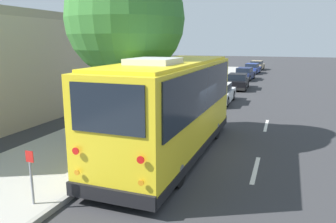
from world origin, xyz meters
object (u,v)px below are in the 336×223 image
(shuttle_bus, at_px, (171,103))
(parked_sedan_blue, at_px, (252,69))
(parked_sedan_navy, at_px, (244,74))
(street_tree, at_px, (126,11))
(sign_post_near, at_px, (31,177))
(parked_sedan_white, at_px, (219,94))
(sign_post_far, at_px, (83,150))
(parked_sedan_black, at_px, (237,82))
(parked_sedan_tan, at_px, (257,66))

(shuttle_bus, xyz_separation_m, parked_sedan_blue, (32.28, 0.22, -1.32))
(parked_sedan_navy, distance_m, street_tree, 24.46)
(parked_sedan_blue, relative_size, sign_post_near, 3.23)
(parked_sedan_white, bearing_deg, parked_sedan_blue, -0.64)
(sign_post_far, bearing_deg, parked_sedan_black, -5.09)
(parked_sedan_navy, height_order, sign_post_near, sign_post_near)
(parked_sedan_white, xyz_separation_m, sign_post_near, (-15.70, 1.56, 0.24))
(parked_sedan_black, bearing_deg, parked_sedan_tan, -1.66)
(parked_sedan_navy, height_order, sign_post_far, sign_post_far)
(parked_sedan_tan, height_order, sign_post_near, sign_post_near)
(shuttle_bus, distance_m, parked_sedan_black, 17.84)
(parked_sedan_blue, xyz_separation_m, sign_post_far, (-35.00, 1.68, 0.23))
(parked_sedan_white, height_order, parked_sedan_tan, parked_sedan_white)
(parked_sedan_blue, height_order, parked_sedan_tan, parked_sedan_tan)
(shuttle_bus, relative_size, parked_sedan_white, 2.09)
(parked_sedan_navy, xyz_separation_m, sign_post_far, (-27.64, 1.59, 0.22))
(parked_sedan_blue, bearing_deg, parked_sedan_navy, -175.90)
(shuttle_bus, distance_m, parked_sedan_blue, 32.31)
(shuttle_bus, bearing_deg, parked_sedan_black, 0.94)
(parked_sedan_navy, relative_size, street_tree, 0.60)
(street_tree, distance_m, sign_post_near, 7.30)
(parked_sedan_white, distance_m, parked_sedan_black, 7.01)
(street_tree, bearing_deg, parked_sedan_blue, -3.54)
(street_tree, bearing_deg, parked_sedan_white, -10.49)
(parked_sedan_tan, bearing_deg, parked_sedan_navy, -176.12)
(shuttle_bus, bearing_deg, parked_sedan_tan, 0.91)
(shuttle_bus, height_order, parked_sedan_blue, shuttle_bus)
(parked_sedan_tan, relative_size, street_tree, 0.56)
(street_tree, height_order, sign_post_near, street_tree)
(shuttle_bus, xyz_separation_m, sign_post_far, (-2.72, 1.90, -1.09))
(parked_sedan_white, bearing_deg, parked_sedan_black, -2.52)
(parked_sedan_white, distance_m, parked_sedan_navy, 14.13)
(parked_sedan_black, height_order, parked_sedan_navy, parked_sedan_black)
(parked_sedan_navy, xyz_separation_m, street_tree, (-23.96, 1.85, 4.59))
(parked_sedan_navy, bearing_deg, street_tree, 179.43)
(shuttle_bus, relative_size, parked_sedan_black, 2.06)
(parked_sedan_navy, distance_m, sign_post_near, 29.87)
(parked_sedan_blue, distance_m, street_tree, 31.71)
(parked_sedan_white, bearing_deg, sign_post_near, 174.00)
(parked_sedan_blue, bearing_deg, sign_post_near, -177.80)
(parked_sedan_blue, height_order, street_tree, street_tree)
(parked_sedan_tan, bearing_deg, parked_sedan_white, -175.77)
(shuttle_bus, bearing_deg, parked_sedan_navy, 1.43)
(parked_sedan_tan, xyz_separation_m, sign_post_far, (-40.77, 1.77, 0.22))
(parked_sedan_blue, bearing_deg, shuttle_bus, -174.82)
(parked_sedan_white, distance_m, sign_post_far, 13.60)
(parked_sedan_navy, bearing_deg, sign_post_far, -179.45)
(parked_sedan_tan, xyz_separation_m, street_tree, (-37.08, 2.03, 4.60))
(parked_sedan_white, bearing_deg, shuttle_bus, -178.52)
(parked_sedan_black, relative_size, parked_sedan_navy, 0.94)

